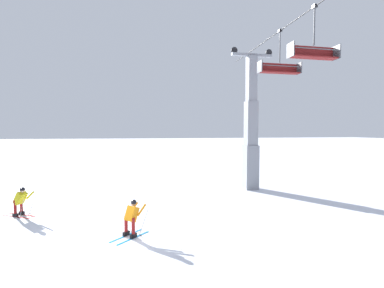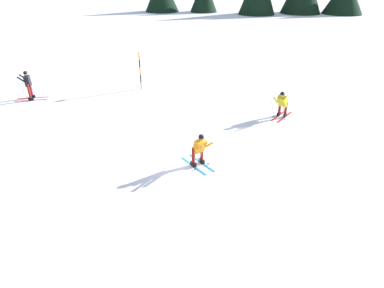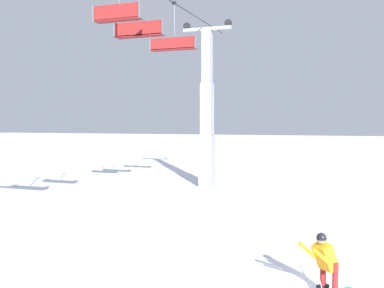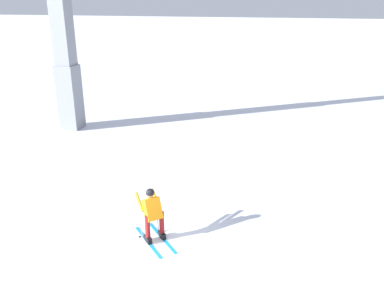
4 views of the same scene
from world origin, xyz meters
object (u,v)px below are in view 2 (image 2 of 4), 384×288
object	(u,v)px
skier_distant_uphill	(282,103)
skier_distant_downhill	(28,83)
skier_carving_main	(199,148)
trail_marker_pole	(140,70)

from	to	relation	value
skier_distant_uphill	skier_distant_downhill	distance (m)	14.19
skier_carving_main	skier_distant_uphill	distance (m)	6.39
skier_distant_uphill	skier_distant_downhill	size ratio (longest dim) A/B	0.94
skier_distant_downhill	skier_carving_main	bearing A→B (deg)	150.70
skier_carving_main	skier_distant_uphill	bearing A→B (deg)	-123.82
skier_carving_main	trail_marker_pole	bearing A→B (deg)	-61.14
trail_marker_pole	skier_distant_uphill	world-z (taller)	trail_marker_pole
trail_marker_pole	skier_distant_downhill	bearing A→B (deg)	24.32
skier_carving_main	skier_distant_uphill	xyz separation A→B (m)	(-3.56, -5.31, 0.01)
trail_marker_pole	skier_carving_main	bearing A→B (deg)	118.86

